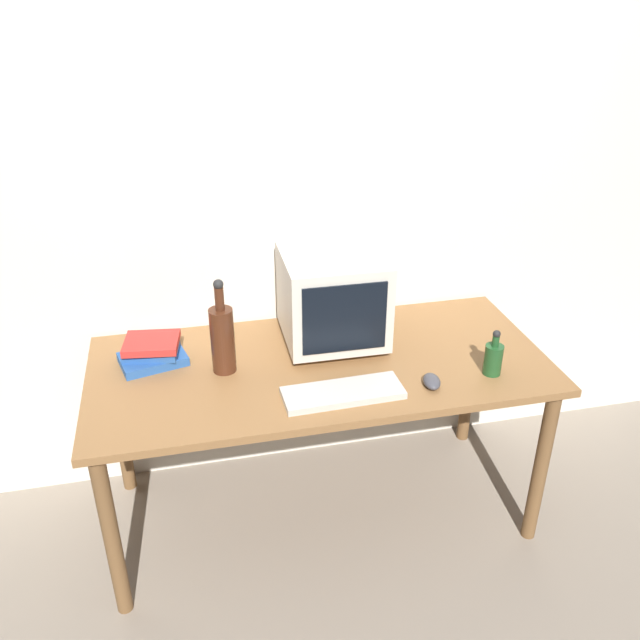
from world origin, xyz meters
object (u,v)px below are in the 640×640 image
(computer_mouse, at_px, (432,381))
(book_stack, at_px, (152,352))
(bottle_short, at_px, (493,358))
(bottle_tall, at_px, (222,337))
(crt_monitor, at_px, (333,298))
(keyboard, at_px, (343,393))

(computer_mouse, height_order, book_stack, book_stack)
(bottle_short, relative_size, book_stack, 0.66)
(bottle_tall, relative_size, book_stack, 1.37)
(computer_mouse, bearing_deg, bottle_tall, 169.99)
(crt_monitor, xyz_separation_m, keyboard, (-0.05, -0.38, -0.18))
(bottle_tall, bearing_deg, crt_monitor, 15.42)
(computer_mouse, relative_size, book_stack, 0.37)
(keyboard, relative_size, computer_mouse, 4.20)
(computer_mouse, relative_size, bottle_short, 0.56)
(bottle_tall, relative_size, bottle_short, 2.05)
(bottle_short, xyz_separation_m, book_stack, (-1.21, 0.35, -0.02))
(bottle_short, bearing_deg, book_stack, 163.86)
(crt_monitor, height_order, bottle_short, crt_monitor)
(crt_monitor, relative_size, book_stack, 1.46)
(bottle_tall, distance_m, bottle_short, 0.98)
(crt_monitor, xyz_separation_m, bottle_tall, (-0.44, -0.12, -0.05))
(crt_monitor, distance_m, bottle_short, 0.64)
(bottle_tall, height_order, book_stack, bottle_tall)
(computer_mouse, bearing_deg, keyboard, -170.68)
(crt_monitor, distance_m, book_stack, 0.71)
(computer_mouse, distance_m, bottle_tall, 0.77)
(keyboard, bearing_deg, bottle_tall, 144.20)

